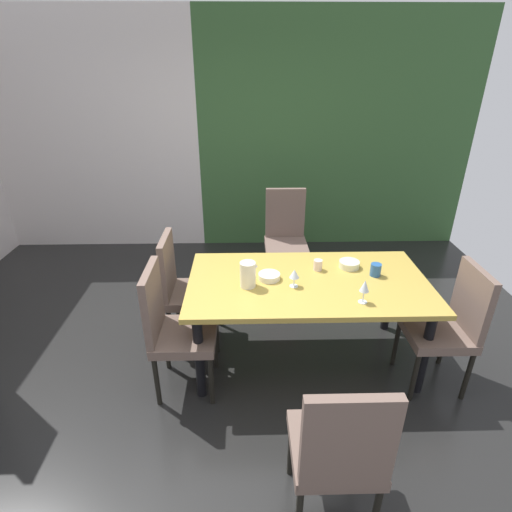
# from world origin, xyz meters

# --- Properties ---
(ground_plane) EXTENTS (5.94, 5.24, 0.02)m
(ground_plane) POSITION_xyz_m (0.00, 0.00, -0.01)
(ground_plane) COLOR black
(back_panel_interior) EXTENTS (2.58, 0.10, 2.78)m
(back_panel_interior) POSITION_xyz_m (-1.68, 2.57, 1.39)
(back_panel_interior) COLOR silver
(back_panel_interior) RESTS_ON ground_plane
(garden_window_panel) EXTENTS (3.35, 0.10, 2.78)m
(garden_window_panel) POSITION_xyz_m (1.29, 2.57, 1.39)
(garden_window_panel) COLOR #34592F
(garden_window_panel) RESTS_ON ground_plane
(dining_table) EXTENTS (1.80, 0.97, 0.73)m
(dining_table) POSITION_xyz_m (0.65, 0.18, 0.65)
(dining_table) COLOR #B69840
(dining_table) RESTS_ON ground_plane
(chair_right_near) EXTENTS (0.44, 0.44, 0.97)m
(chair_right_near) POSITION_xyz_m (1.64, -0.10, 0.54)
(chair_right_near) COLOR brown
(chair_right_near) RESTS_ON ground_plane
(chair_left_far) EXTENTS (0.45, 0.44, 0.98)m
(chair_left_far) POSITION_xyz_m (-0.34, 0.47, 0.54)
(chair_left_far) COLOR brown
(chair_left_far) RESTS_ON ground_plane
(chair_head_near) EXTENTS (0.44, 0.44, 1.00)m
(chair_head_near) POSITION_xyz_m (0.62, -1.12, 0.55)
(chair_head_near) COLOR brown
(chair_head_near) RESTS_ON ground_plane
(chair_left_near) EXTENTS (0.45, 0.44, 0.99)m
(chair_left_near) POSITION_xyz_m (-0.34, -0.10, 0.54)
(chair_left_near) COLOR brown
(chair_left_near) RESTS_ON ground_plane
(chair_head_far) EXTENTS (0.44, 0.45, 1.03)m
(chair_head_far) POSITION_xyz_m (0.60, 1.49, 0.56)
(chair_head_far) COLOR brown
(chair_head_far) RESTS_ON ground_plane
(wine_glass_right) EXTENTS (0.07, 0.07, 0.14)m
(wine_glass_right) POSITION_xyz_m (0.53, 0.10, 0.84)
(wine_glass_right) COLOR silver
(wine_glass_right) RESTS_ON dining_table
(wine_glass_corner) EXTENTS (0.07, 0.07, 0.17)m
(wine_glass_corner) POSITION_xyz_m (0.98, -0.13, 0.86)
(wine_glass_corner) COLOR silver
(wine_glass_corner) RESTS_ON dining_table
(serving_bowl_east) EXTENTS (0.16, 0.16, 0.05)m
(serving_bowl_east) POSITION_xyz_m (0.36, 0.21, 0.76)
(serving_bowl_east) COLOR silver
(serving_bowl_east) RESTS_ON dining_table
(serving_bowl_left) EXTENTS (0.16, 0.16, 0.05)m
(serving_bowl_left) POSITION_xyz_m (1.00, 0.39, 0.76)
(serving_bowl_left) COLOR beige
(serving_bowl_left) RESTS_ON dining_table
(cup_near_shelf) EXTENTS (0.08, 0.08, 0.10)m
(cup_near_shelf) POSITION_xyz_m (1.17, 0.25, 0.78)
(cup_near_shelf) COLOR #285795
(cup_near_shelf) RESTS_ON dining_table
(cup_rear) EXTENTS (0.07, 0.07, 0.08)m
(cup_rear) POSITION_xyz_m (0.75, 0.35, 0.78)
(cup_rear) COLOR beige
(cup_rear) RESTS_ON dining_table
(pitcher_west) EXTENTS (0.13, 0.11, 0.19)m
(pitcher_west) POSITION_xyz_m (0.19, 0.11, 0.83)
(pitcher_west) COLOR silver
(pitcher_west) RESTS_ON dining_table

